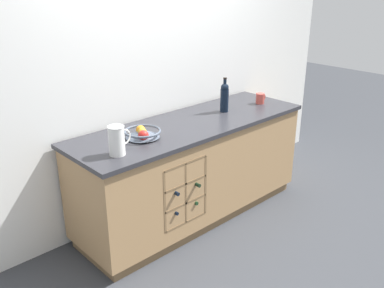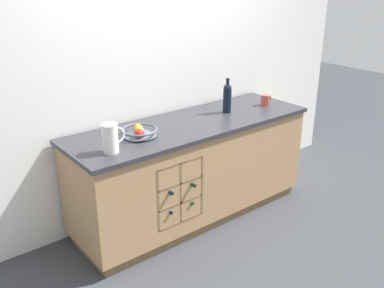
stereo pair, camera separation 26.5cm
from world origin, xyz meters
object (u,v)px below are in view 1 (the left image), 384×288
ceramic_mug (260,98)px  white_pitcher (117,140)px  fruit_bowl (142,133)px  standing_wine_bottle (224,97)px

ceramic_mug → white_pitcher: bearing=-176.3°
fruit_bowl → ceramic_mug: bearing=-1.2°
ceramic_mug → fruit_bowl: bearing=178.8°
white_pitcher → ceramic_mug: bearing=3.7°
white_pitcher → standing_wine_bottle: size_ratio=0.67×
white_pitcher → standing_wine_bottle: standing_wine_bottle is taller
fruit_bowl → white_pitcher: size_ratio=1.35×
fruit_bowl → white_pitcher: white_pitcher is taller
standing_wine_bottle → fruit_bowl: bearing=-178.0°
ceramic_mug → standing_wine_bottle: size_ratio=0.39×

